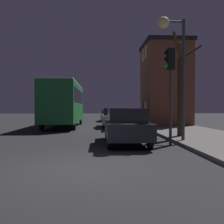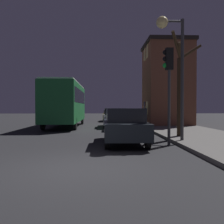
% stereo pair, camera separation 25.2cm
% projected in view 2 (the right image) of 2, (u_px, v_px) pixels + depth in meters
% --- Properties ---
extents(ground_plane, '(120.00, 120.00, 0.00)m').
position_uv_depth(ground_plane, '(72.00, 169.00, 6.40)').
color(ground_plane, black).
extents(brick_building, '(3.84, 4.65, 7.04)m').
position_uv_depth(brick_building, '(167.00, 83.00, 21.62)').
color(brick_building, brown).
rests_on(brick_building, sidewalk).
extents(streetlamp, '(1.23, 0.52, 5.39)m').
position_uv_depth(streetlamp, '(171.00, 46.00, 10.85)').
color(streetlamp, '#38383A').
rests_on(streetlamp, sidewalk).
extents(traffic_light, '(0.43, 0.24, 4.04)m').
position_uv_depth(traffic_light, '(168.00, 75.00, 10.37)').
color(traffic_light, '#38383A').
rests_on(traffic_light, ground).
extents(bare_tree, '(1.83, 1.25, 4.98)m').
position_uv_depth(bare_tree, '(180.00, 90.00, 12.46)').
color(bare_tree, '#382819').
rests_on(bare_tree, sidewalk).
extents(bus, '(2.45, 9.13, 3.52)m').
position_uv_depth(bus, '(65.00, 101.00, 20.29)').
color(bus, '#1E6B33').
rests_on(bus, ground).
extents(car_near_lane, '(1.73, 4.40, 1.54)m').
position_uv_depth(car_near_lane, '(124.00, 125.00, 10.79)').
color(car_near_lane, black).
rests_on(car_near_lane, ground).
extents(car_mid_lane, '(1.83, 4.53, 1.52)m').
position_uv_depth(car_mid_lane, '(115.00, 117.00, 20.03)').
color(car_mid_lane, '#B7BABF').
rests_on(car_mid_lane, ground).
extents(car_far_lane, '(1.85, 4.19, 1.29)m').
position_uv_depth(car_far_lane, '(111.00, 115.00, 28.44)').
color(car_far_lane, olive).
rests_on(car_far_lane, ground).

